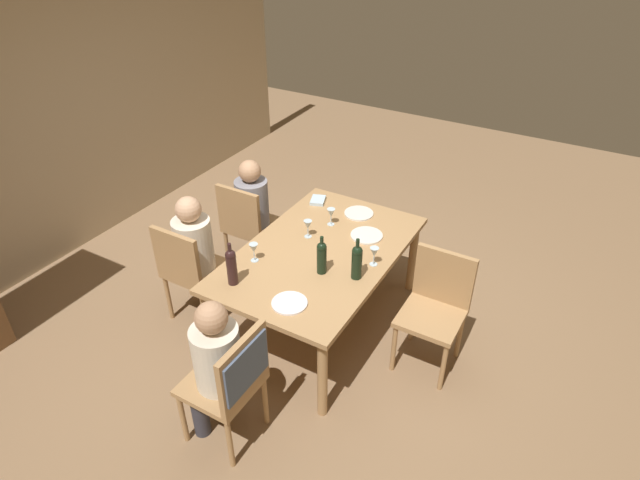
% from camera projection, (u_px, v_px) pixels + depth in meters
% --- Properties ---
extents(ground_plane, '(10.00, 10.00, 0.00)m').
position_uv_depth(ground_plane, '(320.00, 321.00, 4.54)').
color(ground_plane, '#846647').
extents(rear_room_partition, '(6.40, 0.12, 2.70)m').
position_uv_depth(rear_room_partition, '(61.00, 111.00, 4.94)').
color(rear_room_partition, tan).
rests_on(rear_room_partition, ground_plane).
extents(dining_table, '(1.75, 1.10, 0.73)m').
position_uv_depth(dining_table, '(320.00, 259.00, 4.18)').
color(dining_table, '#A87F51').
rests_on(dining_table, ground_plane).
extents(chair_far_right, '(0.44, 0.44, 0.92)m').
position_uv_depth(chair_far_right, '(248.00, 223.00, 4.86)').
color(chair_far_right, '#A87F51').
rests_on(chair_far_right, ground_plane).
extents(chair_far_left, '(0.44, 0.44, 0.92)m').
position_uv_depth(chair_far_left, '(189.00, 267.00, 4.29)').
color(chair_far_left, '#A87F51').
rests_on(chair_far_left, ground_plane).
extents(chair_left_end, '(0.44, 0.46, 0.92)m').
position_uv_depth(chair_left_end, '(235.00, 376.00, 3.26)').
color(chair_left_end, '#A87F51').
rests_on(chair_left_end, ground_plane).
extents(chair_near, '(0.44, 0.44, 0.92)m').
position_uv_depth(chair_near, '(436.00, 303.00, 3.92)').
color(chair_near, '#A87F51').
rests_on(chair_near, ground_plane).
extents(person_woman_host, '(0.34, 0.30, 1.11)m').
position_uv_depth(person_woman_host, '(254.00, 207.00, 4.88)').
color(person_woman_host, '#33333D').
rests_on(person_woman_host, ground_plane).
extents(person_man_bearded, '(0.35, 0.30, 1.13)m').
position_uv_depth(person_man_bearded, '(197.00, 248.00, 4.30)').
color(person_man_bearded, '#33333D').
rests_on(person_man_bearded, ground_plane).
extents(person_man_guest, '(0.30, 0.34, 1.11)m').
position_uv_depth(person_man_guest, '(215.00, 361.00, 3.29)').
color(person_man_guest, '#33333D').
rests_on(person_man_guest, ground_plane).
extents(wine_bottle_tall_green, '(0.08, 0.08, 0.33)m').
position_uv_depth(wine_bottle_tall_green, '(357.00, 261.00, 3.78)').
color(wine_bottle_tall_green, black).
rests_on(wine_bottle_tall_green, dining_table).
extents(wine_bottle_dark_red, '(0.07, 0.07, 0.34)m').
position_uv_depth(wine_bottle_dark_red, '(232.00, 266.00, 3.72)').
color(wine_bottle_dark_red, black).
rests_on(wine_bottle_dark_red, dining_table).
extents(wine_bottle_short_olive, '(0.07, 0.07, 0.31)m').
position_uv_depth(wine_bottle_short_olive, '(322.00, 257.00, 3.84)').
color(wine_bottle_short_olive, black).
rests_on(wine_bottle_short_olive, dining_table).
extents(wine_glass_near_left, '(0.07, 0.07, 0.15)m').
position_uv_depth(wine_glass_near_left, '(308.00, 225.00, 4.25)').
color(wine_glass_near_left, silver).
rests_on(wine_glass_near_left, dining_table).
extents(wine_glass_centre, '(0.07, 0.07, 0.15)m').
position_uv_depth(wine_glass_centre, '(374.00, 253.00, 3.93)').
color(wine_glass_centre, silver).
rests_on(wine_glass_centre, dining_table).
extents(wine_glass_near_right, '(0.07, 0.07, 0.15)m').
position_uv_depth(wine_glass_near_right, '(331.00, 213.00, 4.40)').
color(wine_glass_near_right, silver).
rests_on(wine_glass_near_right, dining_table).
extents(wine_glass_far, '(0.07, 0.07, 0.15)m').
position_uv_depth(wine_glass_far, '(254.00, 249.00, 3.98)').
color(wine_glass_far, silver).
rests_on(wine_glass_far, dining_table).
extents(dinner_plate_host, '(0.26, 0.26, 0.01)m').
position_uv_depth(dinner_plate_host, '(367.00, 235.00, 4.31)').
color(dinner_plate_host, silver).
rests_on(dinner_plate_host, dining_table).
extents(dinner_plate_guest_left, '(0.25, 0.25, 0.01)m').
position_uv_depth(dinner_plate_guest_left, '(359.00, 213.00, 4.60)').
color(dinner_plate_guest_left, silver).
rests_on(dinner_plate_guest_left, dining_table).
extents(dinner_plate_guest_right, '(0.25, 0.25, 0.01)m').
position_uv_depth(dinner_plate_guest_right, '(289.00, 303.00, 3.61)').
color(dinner_plate_guest_right, white).
rests_on(dinner_plate_guest_right, dining_table).
extents(folded_napkin, '(0.19, 0.17, 0.03)m').
position_uv_depth(folded_napkin, '(318.00, 200.00, 4.77)').
color(folded_napkin, '#ADC6D6').
rests_on(folded_napkin, dining_table).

